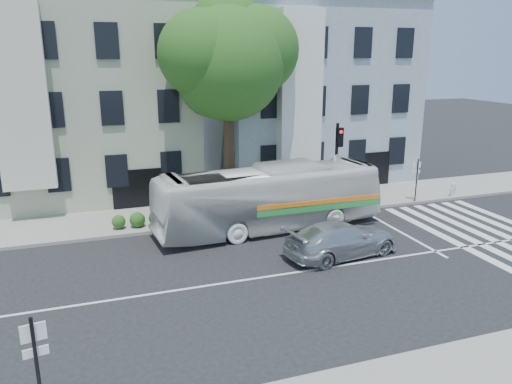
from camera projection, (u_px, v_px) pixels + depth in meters
name	position (u px, v px, depth m)	size (l,w,h in m)	color
ground	(293.00, 273.00, 18.86)	(120.00, 120.00, 0.00)	black
sidewalk_far	(233.00, 210.00, 26.12)	(80.00, 4.00, 0.15)	gray
building_left	(81.00, 98.00, 28.84)	(12.00, 10.00, 11.00)	#A4AB8F
building_right	(302.00, 92.00, 33.25)	(12.00, 10.00, 11.00)	#8795A1
street_tree	(228.00, 57.00, 24.73)	(7.30, 5.90, 11.10)	#2D2116
bus	(270.00, 198.00, 23.20)	(10.90, 2.55, 3.04)	silver
sedan	(342.00, 239.00, 20.33)	(4.90, 1.99, 1.42)	silver
hedge	(208.00, 212.00, 24.41)	(8.50, 0.84, 0.70)	#216621
traffic_signal	(337.00, 156.00, 25.00)	(0.49, 0.55, 4.69)	black
fire_hydrant	(453.00, 189.00, 28.42)	(0.45, 0.26, 0.79)	silver
near_sign_pole	(37.00, 363.00, 10.21)	(0.50, 0.20, 2.81)	black
far_sign_pole	(417.00, 174.00, 27.13)	(0.41, 0.23, 2.38)	black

